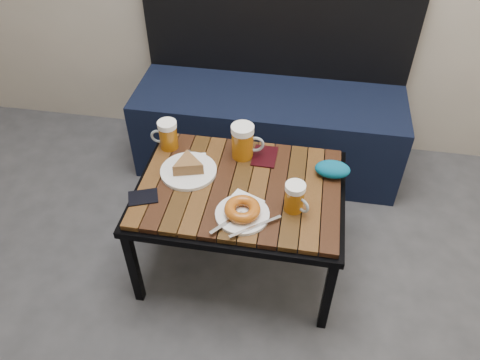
% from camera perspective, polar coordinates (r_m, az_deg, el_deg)
% --- Properties ---
extents(bench, '(1.40, 0.50, 0.95)m').
position_cam_1_polar(bench, '(2.57, 3.53, 7.27)').
color(bench, black).
rests_on(bench, ground).
extents(cafe_table, '(0.84, 0.62, 0.47)m').
position_cam_1_polar(cafe_table, '(1.90, 0.00, -1.60)').
color(cafe_table, black).
rests_on(cafe_table, ground).
extents(beer_mug_left, '(0.12, 0.08, 0.13)m').
position_cam_1_polar(beer_mug_left, '(2.04, -8.82, 5.48)').
color(beer_mug_left, '#9C570C').
rests_on(beer_mug_left, cafe_table).
extents(beer_mug_centre, '(0.14, 0.10, 0.15)m').
position_cam_1_polar(beer_mug_centre, '(1.96, 0.40, 4.74)').
color(beer_mug_centre, '#9C570C').
rests_on(beer_mug_centre, cafe_table).
extents(beer_mug_right, '(0.11, 0.10, 0.12)m').
position_cam_1_polar(beer_mug_right, '(1.75, 6.71, -2.12)').
color(beer_mug_right, '#9C570C').
rests_on(beer_mug_right, cafe_table).
extents(plate_pie, '(0.23, 0.23, 0.07)m').
position_cam_1_polar(plate_pie, '(1.92, -6.33, 1.50)').
color(plate_pie, white).
rests_on(plate_pie, cafe_table).
extents(plate_bagel, '(0.25, 0.23, 0.06)m').
position_cam_1_polar(plate_bagel, '(1.74, 0.28, -3.86)').
color(plate_bagel, white).
rests_on(plate_bagel, cafe_table).
extents(napkin_left, '(0.16, 0.17, 0.01)m').
position_cam_1_polar(napkin_left, '(1.97, -5.97, 1.92)').
color(napkin_left, white).
rests_on(napkin_left, cafe_table).
extents(napkin_right, '(0.16, 0.15, 0.01)m').
position_cam_1_polar(napkin_right, '(1.79, 0.49, -2.87)').
color(napkin_right, white).
rests_on(napkin_right, cafe_table).
extents(passport_navy, '(0.14, 0.12, 0.01)m').
position_cam_1_polar(passport_navy, '(1.86, -11.73, -2.06)').
color(passport_navy, black).
rests_on(passport_navy, cafe_table).
extents(passport_burgundy, '(0.10, 0.14, 0.01)m').
position_cam_1_polar(passport_burgundy, '(2.01, 3.02, 2.91)').
color(passport_burgundy, black).
rests_on(passport_burgundy, cafe_table).
extents(knit_pouch, '(0.14, 0.10, 0.06)m').
position_cam_1_polar(knit_pouch, '(1.93, 11.21, 1.30)').
color(knit_pouch, '#054F81').
rests_on(knit_pouch, cafe_table).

